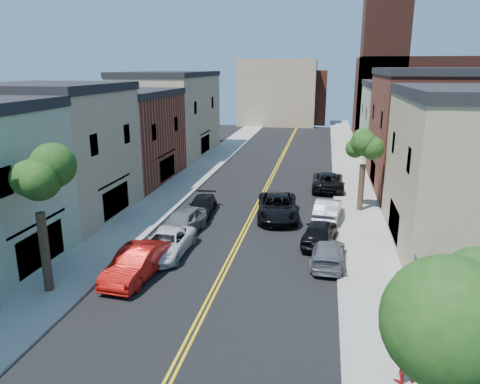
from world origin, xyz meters
The scene contains 26 objects.
sidewalk_left centered at (-7.90, 40.00, 0.07)m, with size 3.20×100.00×0.15m, color gray.
sidewalk_right centered at (7.90, 40.00, 0.07)m, with size 3.20×100.00×0.15m, color gray.
curb_left centered at (-6.15, 40.00, 0.07)m, with size 0.30×100.00×0.15m, color gray.
curb_right centered at (6.15, 40.00, 0.07)m, with size 0.30×100.00×0.15m, color gray.
bldg_left_tan_near centered at (-14.00, 25.00, 4.50)m, with size 9.00×10.00×9.00m, color #998466.
bldg_left_brick centered at (-14.00, 36.00, 4.00)m, with size 9.00×12.00×8.00m, color brown.
bldg_left_tan_far centered at (-14.00, 50.00, 4.75)m, with size 9.00×16.00×9.50m, color #998466.
bldg_right_tan centered at (14.00, 24.00, 4.50)m, with size 9.00×12.00×9.00m, color #998466.
bldg_right_brick centered at (14.00, 38.00, 5.00)m, with size 9.00×14.00×10.00m, color brown.
bldg_right_palegrn centered at (14.00, 52.00, 4.25)m, with size 9.00×12.00×8.50m, color gray.
church centered at (16.33, 67.07, 7.24)m, with size 16.20×14.20×22.60m.
backdrop_left centered at (-4.00, 82.00, 6.00)m, with size 14.00×8.00×12.00m, color #998466.
backdrop_center centered at (0.00, 86.00, 5.00)m, with size 10.00×8.00×10.00m, color brown.
fence_right centered at (9.50, 9.50, 1.10)m, with size 0.04×15.00×1.90m, color #143F1E.
tree_left_mid centered at (-7.88, 14.01, 6.58)m, with size 5.20×5.20×9.29m.
tree_right_far centered at (7.92, 30.01, 5.76)m, with size 4.40×4.40×8.03m.
red_sedan centered at (-4.31, 16.27, 0.82)m, with size 1.74×4.99×1.64m, color #B3110B.
white_pickup centered at (-3.80, 19.45, 0.71)m, with size 2.37×5.13×1.43m, color silver.
grey_car_left centered at (-3.89, 22.85, 0.84)m, with size 1.98×4.93×1.68m, color slate.
black_car_left centered at (-3.80, 27.28, 0.64)m, with size 1.80×4.42×1.28m, color black.
grey_car_right centered at (5.50, 19.90, 0.66)m, with size 1.85×4.56×1.32m, color slate.
black_car_right centered at (4.99, 22.80, 0.79)m, with size 1.86×4.63×1.58m, color black.
silver_car_right centered at (5.50, 27.63, 0.79)m, with size 1.67×4.78×1.58m, color #ADAFB5.
dark_car_right_far centered at (5.50, 36.10, 0.81)m, with size 2.68×5.81×1.62m, color black.
black_suv_lane centered at (1.89, 27.33, 0.85)m, with size 2.83×6.14×1.71m, color black.
pedestrian_right centered at (8.03, 10.18, 1.07)m, with size 0.90×0.70×1.85m, color #AF1B1F.
Camera 1 is at (4.98, -4.08, 10.70)m, focal length 33.96 mm.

